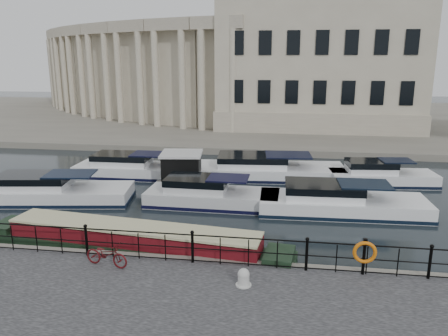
# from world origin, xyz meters

# --- Properties ---
(ground_plane) EXTENTS (160.00, 160.00, 0.00)m
(ground_plane) POSITION_xyz_m (0.00, 0.00, 0.00)
(ground_plane) COLOR black
(ground_plane) RESTS_ON ground
(far_bank) EXTENTS (120.00, 42.00, 0.55)m
(far_bank) POSITION_xyz_m (0.00, 39.00, 0.28)
(far_bank) COLOR #6B665B
(far_bank) RESTS_ON ground_plane
(railing) EXTENTS (24.14, 0.14, 1.22)m
(railing) POSITION_xyz_m (0.00, -2.25, 1.20)
(railing) COLOR black
(railing) RESTS_ON near_quay
(civic_building) EXTENTS (53.55, 31.84, 16.85)m
(civic_building) POSITION_xyz_m (-1.00, 34.71, 7.04)
(civic_building) COLOR #ADA38C
(civic_building) RESTS_ON far_bank
(bicycle) EXTENTS (1.74, 0.91, 0.87)m
(bicycle) POSITION_xyz_m (-2.92, -2.96, 0.98)
(bicycle) COLOR #4D0D10
(bicycle) RESTS_ON near_quay
(mooring_bollard) EXTENTS (0.52, 0.52, 0.58)m
(mooring_bollard) POSITION_xyz_m (1.97, -3.61, 0.82)
(mooring_bollard) COLOR #B6B6B2
(mooring_bollard) RESTS_ON near_quay
(life_ring_post) EXTENTS (0.79, 0.21, 1.30)m
(life_ring_post) POSITION_xyz_m (5.89, -2.33, 1.36)
(life_ring_post) COLOR black
(life_ring_post) RESTS_ON near_quay
(narrowboat) EXTENTS (13.10, 3.19, 1.48)m
(narrowboat) POSITION_xyz_m (-2.79, -0.73, 0.37)
(narrowboat) COLOR black
(narrowboat) RESTS_ON ground_plane
(harbour_hut) EXTENTS (3.67, 3.19, 2.21)m
(harbour_hut) POSITION_xyz_m (-3.13, 8.85, 0.95)
(harbour_hut) COLOR #6B665B
(harbour_hut) RESTS_ON ground_plane
(cabin_cruisers) EXTENTS (26.27, 10.72, 1.99)m
(cabin_cruisers) POSITION_xyz_m (-0.42, 8.31, 0.37)
(cabin_cruisers) COLOR silver
(cabin_cruisers) RESTS_ON ground_plane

